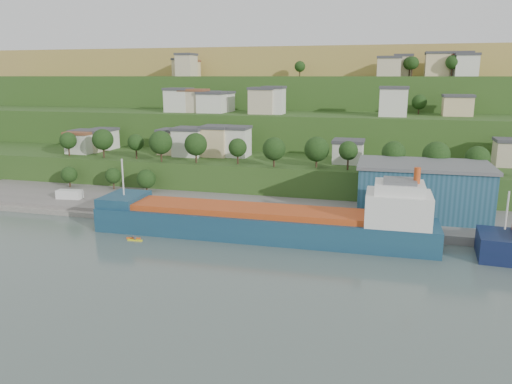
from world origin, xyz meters
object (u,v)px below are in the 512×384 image
(cargo_ship_near, at_px, (271,224))
(warehouse, at_px, (422,189))
(caravan, at_px, (70,196))
(kayak_orange, at_px, (133,238))

(cargo_ship_near, relative_size, warehouse, 2.43)
(warehouse, bearing_deg, caravan, -176.00)
(kayak_orange, bearing_deg, warehouse, 20.85)
(cargo_ship_near, distance_m, caravan, 61.97)
(warehouse, distance_m, caravan, 93.75)
(warehouse, relative_size, caravan, 4.60)
(cargo_ship_near, distance_m, kayak_orange, 30.69)
(caravan, bearing_deg, warehouse, -2.15)
(warehouse, xyz_separation_m, kayak_orange, (-61.91, -29.89, -8.20))
(warehouse, distance_m, kayak_orange, 69.24)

